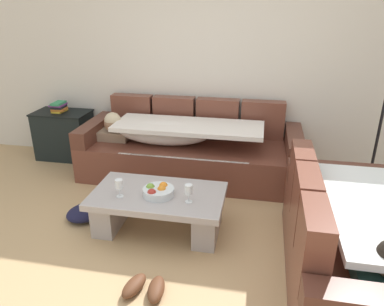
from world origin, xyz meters
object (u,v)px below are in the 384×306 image
Objects in this scene: couch_along_wall at (186,150)px; crumpled_garment at (86,212)px; wine_glass_near_right at (189,190)px; floor_lamp at (383,92)px; side_cabinet at (64,135)px; wine_glass_near_left at (119,185)px; pair_of_shoes at (145,287)px; couch_near_window at (352,246)px; fruit_bowl at (158,191)px; book_stack_on_cabinet at (59,107)px; coffee_table at (158,207)px.

crumpled_garment is (-0.77, -1.15, -0.27)m from couch_along_wall.
floor_lamp is (1.78, 1.36, 0.62)m from wine_glass_near_right.
side_cabinet reaches higher than crumpled_garment.
crumpled_garment is at bearing 171.92° from wine_glass_near_right.
pair_of_shoes is (0.44, -0.69, -0.45)m from wine_glass_near_left.
couch_along_wall is at bearing 44.36° from couch_near_window.
wine_glass_near_right is (0.30, -1.30, 0.17)m from couch_along_wall.
wine_glass_near_right is (0.29, -0.06, 0.07)m from fruit_bowl.
couch_along_wall and couch_near_window have the same top height.
wine_glass_near_left reaches higher than fruit_bowl.
crumpled_garment is at bearing -54.45° from book_stack_on_cabinet.
wine_glass_near_right is 0.42× the size of crumpled_garment.
couch_near_window reaches higher than pair_of_shoes.
couch_near_window is 3.82m from book_stack_on_cabinet.
wine_glass_near_right is 0.09× the size of floor_lamp.
coffee_table is 2.23m from side_cabinet.
couch_near_window is 3.78m from side_cabinet.
pair_of_shoes is at bearing -133.45° from floor_lamp.
couch_near_window is 2.41m from crumpled_garment.
side_cabinet is 2.15× the size of pair_of_shoes.
pair_of_shoes is at bearing -81.96° from fruit_bowl.
pair_of_shoes is (0.11, -2.01, -0.28)m from couch_along_wall.
side_cabinet is at bearing 60.93° from couch_near_window.
couch_near_window is 1.62m from fruit_bowl.
couch_along_wall reaches higher than wine_glass_near_right.
couch_along_wall is at bearing 89.52° from coffee_table.
fruit_bowl is at bearing 98.04° from pair_of_shoes.
wine_glass_near_left is 2.11m from book_stack_on_cabinet.
side_cabinet is 1.80× the size of crumpled_garment.
coffee_table is at bearing 110.89° from fruit_bowl.
book_stack_on_cabinet reaches higher than wine_glass_near_right.
side_cabinet is (-1.73, 0.22, -0.01)m from couch_along_wall.
crumpled_garment is at bearing 158.59° from wine_glass_near_left.
crumpled_garment is (-0.45, 0.17, -0.44)m from wine_glass_near_left.
couch_near_window is 1.50× the size of coffee_table.
wine_glass_near_right is at bearing 2.18° from wine_glass_near_left.
pair_of_shoes is (1.86, -2.23, -0.66)m from book_stack_on_cabinet.
floor_lamp is (0.50, 1.68, 0.78)m from couch_near_window.
coffee_table is 3.58× the size of pair_of_shoes.
wine_glass_near_right is (-1.28, 0.31, 0.16)m from couch_near_window.
book_stack_on_cabinet is 0.57× the size of crumpled_garment.
coffee_table reaches higher than crumpled_garment.
couch_near_window is 6.44× the size of fruit_bowl.
pair_of_shoes is at bearing -57.55° from wine_glass_near_left.
couch_near_window reaches higher than coffee_table.
crumpled_garment is (-2.34, 0.47, -0.27)m from couch_near_window.
crumpled_garment is at bearing 135.66° from pair_of_shoes.
side_cabinet is 0.39m from book_stack_on_cabinet.
book_stack_on_cabinet reaches higher than fruit_bowl.
book_stack_on_cabinet reaches higher than crumpled_garment.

